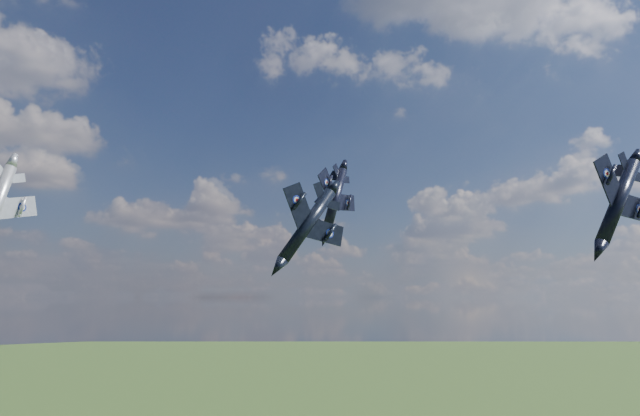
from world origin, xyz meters
TOP-DOWN VIEW (x-y plane):
  - jet_lead_navy at (0.88, 10.21)m, footprint 10.79×15.29m
  - jet_right_navy at (27.30, -13.46)m, footprint 13.16×17.31m
  - jet_high_navy at (18.80, 28.94)m, footprint 16.38×19.06m

SIDE VIEW (x-z plane):
  - jet_lead_navy at x=0.88m, z-range 74.17..83.26m
  - jet_right_navy at x=27.30m, z-range 76.27..85.57m
  - jet_high_navy at x=18.80m, z-range 81.86..89.57m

